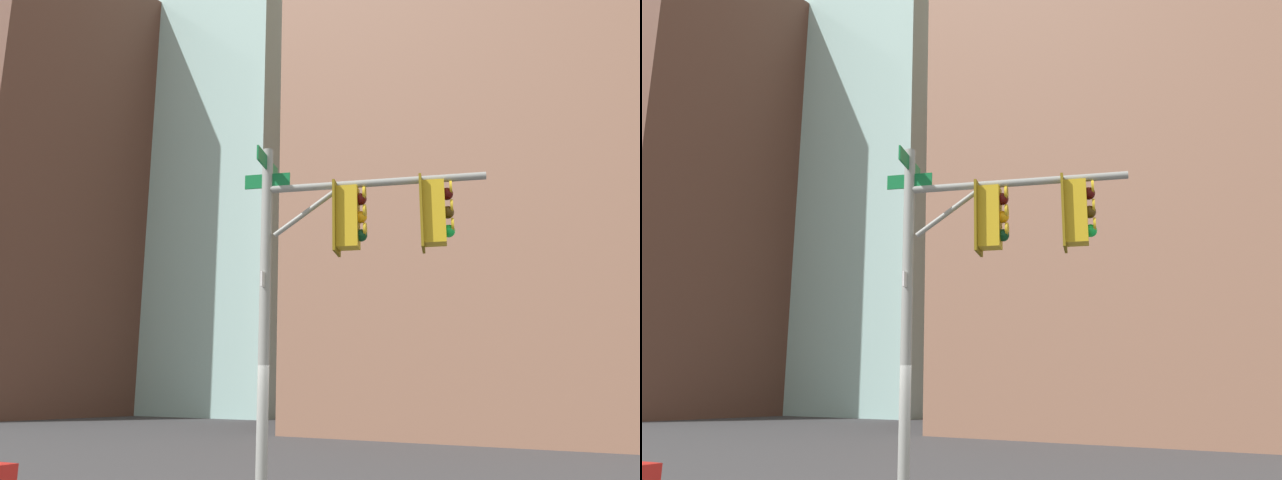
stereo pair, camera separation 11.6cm
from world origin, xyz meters
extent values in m
cylinder|color=gray|center=(0.13, 0.20, 3.04)|extent=(0.18, 0.18, 6.08)
cylinder|color=gray|center=(-0.54, 1.84, 5.37)|extent=(1.46, 3.32, 0.12)
cylinder|color=gray|center=(-0.11, 0.79, 4.92)|extent=(0.47, 0.99, 0.75)
cube|color=#0F6B33|center=(0.13, 0.20, 5.83)|extent=(1.06, 0.46, 0.24)
cube|color=#0F6B33|center=(0.13, 0.20, 5.53)|extent=(0.32, 0.73, 0.24)
cube|color=white|center=(0.13, 0.20, 3.84)|extent=(0.43, 0.20, 0.24)
cube|color=gold|center=(-0.39, 1.46, 4.81)|extent=(0.44, 0.44, 1.00)
cube|color=#775E0F|center=(-0.31, 1.28, 4.81)|extent=(0.52, 0.24, 1.16)
sphere|color=#470A07|center=(-0.47, 1.65, 5.11)|extent=(0.20, 0.20, 0.20)
cylinder|color=gold|center=(-0.49, 1.71, 5.20)|extent=(0.23, 0.12, 0.23)
sphere|color=#F29E0C|center=(-0.47, 1.65, 4.81)|extent=(0.20, 0.20, 0.20)
cylinder|color=gold|center=(-0.49, 1.71, 4.90)|extent=(0.23, 0.12, 0.23)
sphere|color=#0A3819|center=(-0.47, 1.65, 4.51)|extent=(0.20, 0.20, 0.20)
cylinder|color=gold|center=(-0.49, 1.71, 4.60)|extent=(0.23, 0.12, 0.23)
cube|color=gold|center=(-0.91, 2.72, 4.81)|extent=(0.44, 0.44, 1.00)
cube|color=#775E0F|center=(-0.83, 2.54, 4.81)|extent=(0.52, 0.24, 1.16)
sphere|color=#470A07|center=(-0.99, 2.91, 5.11)|extent=(0.20, 0.20, 0.20)
cylinder|color=gold|center=(-1.01, 2.97, 5.20)|extent=(0.23, 0.12, 0.23)
sphere|color=#4C330A|center=(-0.99, 2.91, 4.81)|extent=(0.20, 0.20, 0.20)
cylinder|color=gold|center=(-1.01, 2.97, 4.90)|extent=(0.23, 0.12, 0.23)
sphere|color=green|center=(-0.99, 2.91, 4.51)|extent=(0.20, 0.20, 0.20)
cylinder|color=gold|center=(-1.01, 2.97, 4.60)|extent=(0.23, 0.12, 0.23)
cube|color=brown|center=(-23.14, -44.40, 19.55)|extent=(18.90, 15.49, 39.11)
cube|color=#9EC6C1|center=(-41.18, -39.06, 42.81)|extent=(26.34, 31.44, 85.61)
cube|color=brown|center=(-48.42, -12.99, 15.26)|extent=(19.17, 14.82, 30.53)
camera|label=1|loc=(7.82, 6.49, 2.13)|focal=34.99mm
camera|label=2|loc=(7.76, 6.59, 2.13)|focal=34.99mm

